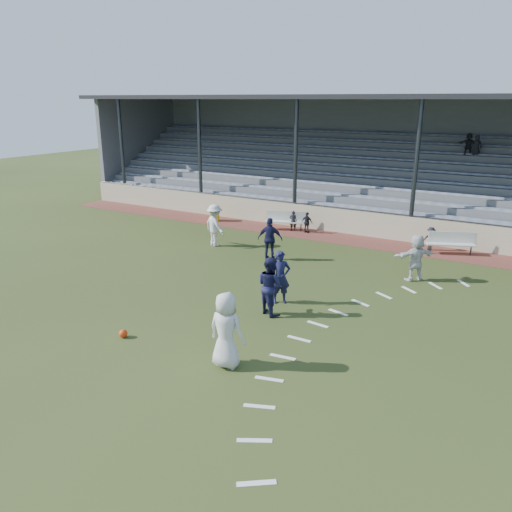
{
  "coord_description": "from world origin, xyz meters",
  "views": [
    {
      "loc": [
        8.13,
        -11.48,
        6.42
      ],
      "look_at": [
        0.0,
        2.5,
        1.3
      ],
      "focal_mm": 35.0,
      "sensor_mm": 36.0,
      "label": 1
    }
  ],
  "objects_px": {
    "trash_bin": "(215,213)",
    "bench_left": "(285,219)",
    "player_navy_lead": "(280,277)",
    "football": "(123,333)",
    "player_white_lead": "(226,330)",
    "bench_right": "(452,241)"
  },
  "relations": [
    {
      "from": "trash_bin",
      "to": "bench_left",
      "type": "bearing_deg",
      "value": 2.68
    },
    {
      "from": "trash_bin",
      "to": "football",
      "type": "xyz_separation_m",
      "value": [
        5.76,
        -12.82,
        -0.32
      ]
    },
    {
      "from": "bench_left",
      "to": "bench_right",
      "type": "height_order",
      "value": "same"
    },
    {
      "from": "bench_left",
      "to": "trash_bin",
      "type": "xyz_separation_m",
      "value": [
        -4.24,
        -0.2,
        -0.15
      ]
    },
    {
      "from": "bench_left",
      "to": "trash_bin",
      "type": "bearing_deg",
      "value": 163.02
    },
    {
      "from": "bench_left",
      "to": "trash_bin",
      "type": "height_order",
      "value": "bench_left"
    },
    {
      "from": "trash_bin",
      "to": "player_navy_lead",
      "type": "relative_size",
      "value": 0.48
    },
    {
      "from": "football",
      "to": "player_white_lead",
      "type": "distance_m",
      "value": 3.48
    },
    {
      "from": "player_white_lead",
      "to": "player_navy_lead",
      "type": "distance_m",
      "value": 4.35
    },
    {
      "from": "bench_left",
      "to": "trash_bin",
      "type": "relative_size",
      "value": 2.41
    },
    {
      "from": "bench_right",
      "to": "player_navy_lead",
      "type": "bearing_deg",
      "value": -137.18
    },
    {
      "from": "trash_bin",
      "to": "football",
      "type": "bearing_deg",
      "value": -65.8
    },
    {
      "from": "bench_left",
      "to": "football",
      "type": "bearing_deg",
      "value": -103.0
    },
    {
      "from": "player_navy_lead",
      "to": "player_white_lead",
      "type": "bearing_deg",
      "value": -119.08
    },
    {
      "from": "player_white_lead",
      "to": "football",
      "type": "bearing_deg",
      "value": 0.9
    },
    {
      "from": "bench_right",
      "to": "football",
      "type": "distance_m",
      "value": 14.5
    },
    {
      "from": "player_navy_lead",
      "to": "bench_left",
      "type": "bearing_deg",
      "value": 77.23
    },
    {
      "from": "bench_left",
      "to": "player_navy_lead",
      "type": "distance_m",
      "value": 9.53
    },
    {
      "from": "trash_bin",
      "to": "player_navy_lead",
      "type": "height_order",
      "value": "player_navy_lead"
    },
    {
      "from": "football",
      "to": "player_navy_lead",
      "type": "bearing_deg",
      "value": 59.33
    },
    {
      "from": "player_white_lead",
      "to": "bench_right",
      "type": "bearing_deg",
      "value": -105.84
    },
    {
      "from": "trash_bin",
      "to": "bench_right",
      "type": "bearing_deg",
      "value": 0.56
    }
  ]
}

